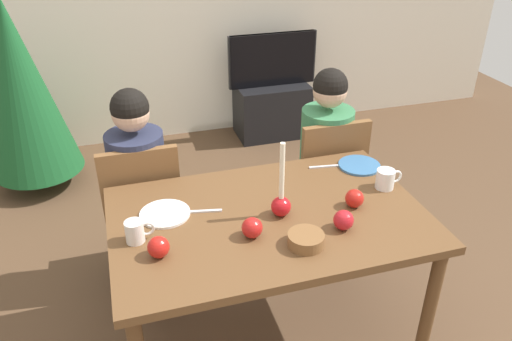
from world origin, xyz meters
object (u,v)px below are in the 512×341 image
object	(u,v)px
person_right_child	(324,166)
mug_right	(386,179)
mug_left	(136,231)
apple_far_edge	(343,220)
bowl_walnuts	(306,240)
dining_table	(269,230)
chair_right	(326,177)
christmas_tree	(22,89)
candle_centerpiece	(281,201)
person_left_child	(141,194)
tv	(273,60)
apple_by_right_mug	(252,228)
plate_right	(359,165)
apple_by_left_plate	(354,198)
tv_stand	(272,110)
plate_left	(165,214)
apple_near_candle	(158,247)
chair_left	(143,206)

from	to	relation	value
person_right_child	mug_right	distance (m)	0.62
mug_left	apple_far_edge	bearing A→B (deg)	-11.10
person_right_child	bowl_walnuts	world-z (taller)	person_right_child
dining_table	chair_right	xyz separation A→B (m)	(0.56, 0.61, -0.15)
christmas_tree	candle_centerpiece	xyz separation A→B (m)	(1.25, -1.96, 0.05)
person_left_child	bowl_walnuts	size ratio (longest dim) A/B	7.74
bowl_walnuts	dining_table	bearing A→B (deg)	107.21
tv	christmas_tree	xyz separation A→B (m)	(-1.99, -0.35, 0.07)
christmas_tree	bowl_walnuts	size ratio (longest dim) A/B	9.87
chair_right	mug_right	xyz separation A→B (m)	(0.05, -0.55, 0.29)
candle_centerpiece	mug_right	xyz separation A→B (m)	(0.56, 0.08, -0.02)
dining_table	christmas_tree	world-z (taller)	christmas_tree
apple_by_right_mug	apple_far_edge	xyz separation A→B (m)	(0.39, -0.06, -0.00)
plate_right	apple_by_left_plate	distance (m)	0.39
chair_right	candle_centerpiece	world-z (taller)	candle_centerpiece
bowl_walnuts	apple_far_edge	world-z (taller)	apple_far_edge
chair_right	christmas_tree	distance (m)	2.23
dining_table	plate_right	xyz separation A→B (m)	(0.59, 0.29, 0.09)
apple_by_left_plate	plate_right	bearing A→B (deg)	59.31
tv_stand	plate_left	world-z (taller)	plate_left
plate_right	bowl_walnuts	world-z (taller)	bowl_walnuts
plate_right	apple_far_edge	xyz separation A→B (m)	(-0.32, -0.48, 0.04)
chair_right	person_right_child	world-z (taller)	person_right_child
mug_right	apple_by_right_mug	bearing A→B (deg)	-165.33
mug_left	apple_by_right_mug	size ratio (longest dim) A/B	1.38
christmas_tree	apple_by_left_plate	size ratio (longest dim) A/B	17.48
dining_table	apple_by_left_plate	world-z (taller)	apple_by_left_plate
apple_near_candle	apple_by_left_plate	size ratio (longest dim) A/B	1.03
chair_right	plate_right	bearing A→B (deg)	-84.19
bowl_walnuts	apple_by_left_plate	world-z (taller)	apple_by_left_plate
mug_left	apple_far_edge	world-z (taller)	mug_left
chair_right	person_right_child	size ratio (longest dim) A/B	0.77
mug_left	bowl_walnuts	bearing A→B (deg)	-19.07
tv	bowl_walnuts	bearing A→B (deg)	-105.50
chair_left	plate_right	xyz separation A→B (m)	(1.11, -0.32, 0.24)
chair_left	apple_by_left_plate	distance (m)	1.16
mug_right	apple_far_edge	bearing A→B (deg)	-143.89
tv_stand	plate_right	distance (m)	2.09
candle_centerpiece	apple_near_candle	xyz separation A→B (m)	(-0.56, -0.13, -0.03)
chair_left	plate_right	world-z (taller)	chair_left
person_left_child	apple_by_left_plate	bearing A→B (deg)	-36.84
chair_right	plate_left	size ratio (longest dim) A/B	3.98
candle_centerpiece	plate_left	distance (m)	0.52
apple_near_candle	apple_far_edge	distance (m)	0.78
chair_right	tv	bearing A→B (deg)	82.45
person_right_child	plate_left	distance (m)	1.14
tv	mug_right	bearing A→B (deg)	-94.35
tv	person_right_child	bearing A→B (deg)	-97.70
apple_by_left_plate	apple_far_edge	bearing A→B (deg)	-130.58
dining_table	tv_stand	distance (m)	2.47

